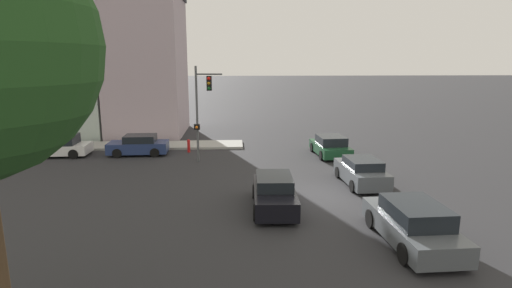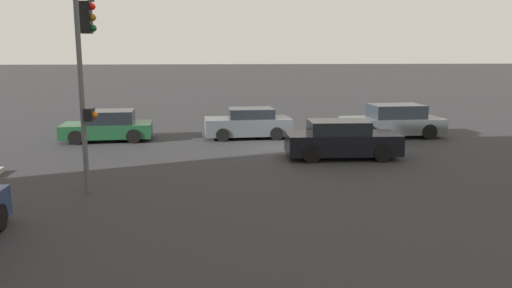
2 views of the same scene
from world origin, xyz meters
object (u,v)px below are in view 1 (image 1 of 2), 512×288
Objects in this scene: traffic_signal at (202,102)px; crossing_car_2 at (413,224)px; parked_car_1 at (60,146)px; fire_hydrant at (189,145)px; crossing_car_3 at (330,146)px; crossing_car_1 at (274,193)px; crossing_car_0 at (361,172)px; parked_car_0 at (139,145)px.

traffic_signal is 1.28× the size of crossing_car_2.
parked_car_1 is 8.54m from fire_hydrant.
crossing_car_2 is at bearing 175.57° from crossing_car_3.
parked_car_1 reaches higher than crossing_car_1.
fire_hydrant is (0.64, -8.52, -0.19)m from parked_car_1.
fire_hydrant is (7.94, 9.75, -0.18)m from crossing_car_0.
fire_hydrant is at bearing -154.14° from crossing_car_1.
parked_car_0 is at bearing -111.06° from traffic_signal.
crossing_car_2 is at bearing 37.77° from traffic_signal.
parked_car_1 reaches higher than crossing_car_3.
traffic_signal is 1.50× the size of parked_car_0.
parked_car_0 is 1.01× the size of parked_car_1.
traffic_signal is 9.07m from crossing_car_3.
parked_car_1 is at bearing 83.97° from crossing_car_3.
traffic_signal is 10.49m from crossing_car_0.
traffic_signal reaches higher than parked_car_0.
crossing_car_2 is at bearing 130.11° from parked_car_0.
crossing_car_2 is 19.09m from parked_car_0.
crossing_car_2 is at bearing 139.88° from parked_car_1.
crossing_car_0 is 0.94× the size of crossing_car_1.
crossing_car_1 is 0.91× the size of crossing_car_2.
parked_car_1 is (14.17, 17.90, -0.05)m from crossing_car_2.
fire_hydrant is (0.54, -3.32, -0.16)m from parked_car_0.
parked_car_1 is at bearing -125.89° from crossing_car_1.
traffic_signal is at bearing 94.47° from crossing_car_3.
crossing_car_1 is 12.13m from fire_hydrant.
crossing_car_3 is 18.21m from parked_car_1.
crossing_car_0 is 5.79m from crossing_car_1.
parked_car_0 is 4.34× the size of fire_hydrant.
parked_car_1 is at bearing 49.85° from crossing_car_2.
crossing_car_2 reaches higher than parked_car_0.
crossing_car_3 is (6.40, 0.08, -0.02)m from crossing_car_0.
parked_car_1 reaches higher than parked_car_0.
traffic_signal is 1.48× the size of crossing_car_3.
fire_hydrant is at bearing 48.57° from crossing_car_0.
fire_hydrant is at bearing 77.78° from crossing_car_3.
crossing_car_2 is 1.16× the size of crossing_car_3.
crossing_car_0 reaches higher than fire_hydrant.
crossing_car_3 is at bearing 101.59° from traffic_signal.
parked_car_1 is (10.47, 13.41, -0.01)m from crossing_car_1.
traffic_signal is at bearing 55.95° from crossing_car_0.
crossing_car_0 reaches higher than parked_car_0.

